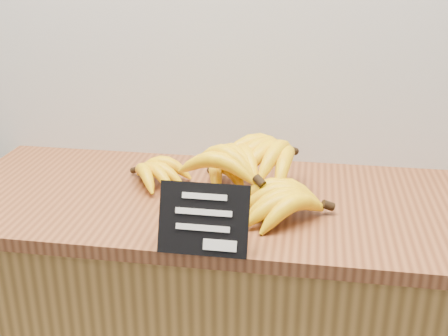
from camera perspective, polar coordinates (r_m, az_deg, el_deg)
counter_top at (r=1.31m, az=0.35°, el=-3.47°), size 1.30×0.54×0.03m
chalkboard_sign at (r=1.05m, az=-2.10°, el=-5.24°), size 0.17×0.06×0.13m
banana_pile at (r=1.26m, az=1.57°, el=-0.77°), size 0.49×0.35×0.13m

